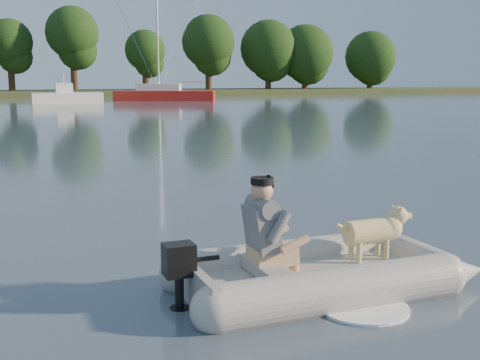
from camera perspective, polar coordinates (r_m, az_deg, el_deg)
name	(u,v)px	position (r m, az deg, el deg)	size (l,w,h in m)	color
water	(301,283)	(6.44, 5.85, -9.71)	(160.00, 160.00, 0.00)	#515F6D
shore_bank	(37,94)	(67.49, -18.69, 7.72)	(160.00, 12.00, 0.70)	#47512D
treeline	(92,46)	(67.09, -13.88, 12.25)	(84.66, 7.35, 9.27)	#332316
dinghy	(323,237)	(6.19, 7.85, -5.35)	(4.09, 2.54, 1.27)	#9E9E99
man	(264,225)	(5.91, 2.26, -4.27)	(0.66, 0.57, 0.98)	slate
dog	(369,236)	(6.55, 12.14, -5.20)	(0.85, 0.30, 0.57)	#D0BA78
outboard_motor	(179,279)	(5.69, -5.78, -9.34)	(0.38, 0.27, 0.72)	black
motorboat	(67,90)	(49.47, -16.10, 8.21)	(5.55, 2.13, 2.35)	white
sailboat	(164,95)	(53.95, -7.22, 8.04)	(9.02, 5.69, 11.93)	red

